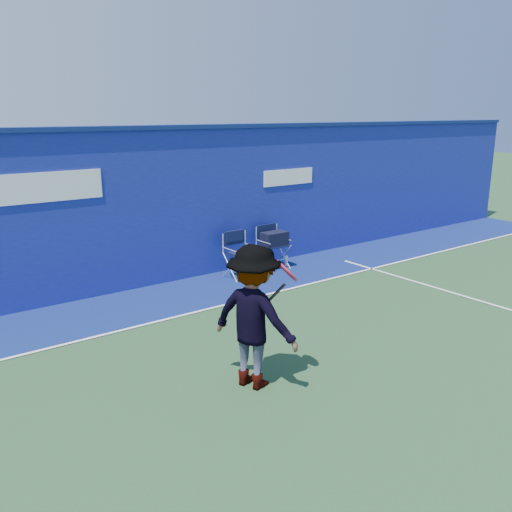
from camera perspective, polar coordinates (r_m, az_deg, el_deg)
ground at (r=6.98m, az=6.91°, el=-13.64°), size 80.00×80.00×0.00m
stadium_wall at (r=10.65m, az=-12.43°, el=5.01°), size 24.00×0.50×3.08m
out_of_bounds_strip at (r=10.08m, az=-9.31°, el=-4.50°), size 24.00×1.80×0.01m
court_lines at (r=7.37m, az=3.65°, el=-11.83°), size 24.00×12.00×0.01m
directors_chair_left at (r=11.21m, az=-1.65°, el=-0.65°), size 0.56×0.52×0.94m
directors_chair_right at (r=11.79m, az=1.84°, el=0.54°), size 0.56×0.51×0.94m
water_bottle at (r=12.02m, az=3.21°, el=-0.53°), size 0.07×0.07×0.24m
tennis_player at (r=6.65m, az=-0.18°, el=-6.40°), size 1.11×1.33×1.81m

